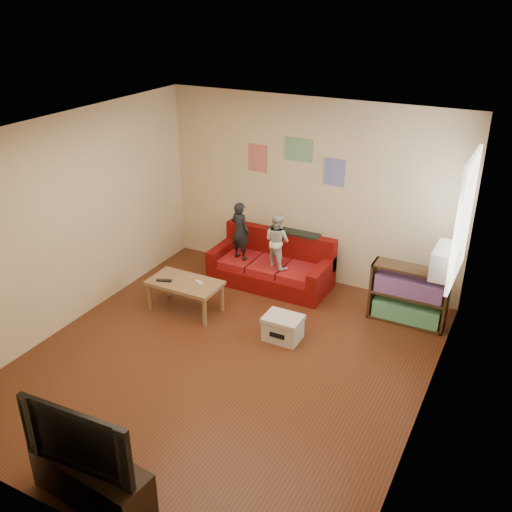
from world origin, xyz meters
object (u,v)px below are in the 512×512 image
at_px(coffee_table, 185,286).
at_px(bookshelf, 408,298).
at_px(television, 84,433).
at_px(child_a, 240,231).
at_px(tv_stand, 92,480).
at_px(file_box, 283,328).
at_px(sofa, 272,267).
at_px(child_b, 277,241).

xyz_separation_m(coffee_table, bookshelf, (2.75, 1.10, -0.03)).
bearing_deg(coffee_table, television, -70.48).
distance_m(child_a, tv_stand, 4.27).
relative_size(file_box, tv_stand, 0.41).
relative_size(sofa, television, 1.64).
bearing_deg(child_b, bookshelf, -162.92).
relative_size(bookshelf, tv_stand, 0.87).
bearing_deg(child_a, file_box, 149.61).
height_order(child_a, tv_stand, child_a).
bearing_deg(child_a, television, 113.89).
bearing_deg(television, bookshelf, 65.07).
distance_m(child_b, television, 4.16).
bearing_deg(file_box, child_a, 137.08).
xyz_separation_m(child_a, tv_stand, (0.83, -4.15, -0.60)).
xyz_separation_m(tv_stand, television, (0.00, 0.00, 0.52)).
distance_m(coffee_table, television, 3.24).
xyz_separation_m(child_a, bookshelf, (2.51, -0.02, -0.46)).
distance_m(child_b, tv_stand, 4.19).
xyz_separation_m(sofa, coffee_table, (-0.69, -1.28, 0.12)).
distance_m(sofa, tv_stand, 4.33).
bearing_deg(coffee_table, bookshelf, 21.75).
bearing_deg(television, coffee_table, 106.69).
xyz_separation_m(sofa, child_b, (0.15, -0.16, 0.51)).
height_order(sofa, file_box, sofa).
bearing_deg(file_box, tv_stand, -97.67).
distance_m(child_b, bookshelf, 1.96).
distance_m(coffee_table, file_box, 1.50).
bearing_deg(television, child_b, 90.39).
height_order(bookshelf, television, television).
relative_size(sofa, coffee_table, 1.80).
height_order(sofa, tv_stand, sofa).
bearing_deg(tv_stand, television, 0.00).
bearing_deg(bookshelf, child_a, 179.57).
bearing_deg(child_b, child_a, 17.65).
height_order(child_b, coffee_table, child_b).
bearing_deg(television, tv_stand, 0.00).
distance_m(child_a, television, 4.23).
distance_m(sofa, file_box, 1.53).
relative_size(child_b, file_box, 1.73).
bearing_deg(sofa, coffee_table, -118.51).
xyz_separation_m(sofa, tv_stand, (0.38, -4.31, -0.05)).
relative_size(coffee_table, television, 0.92).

